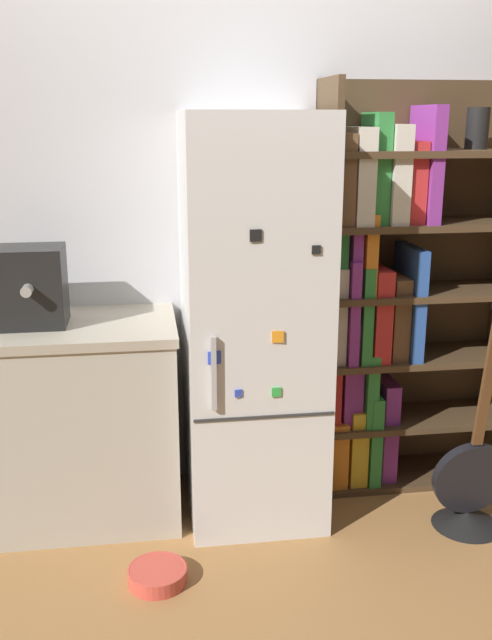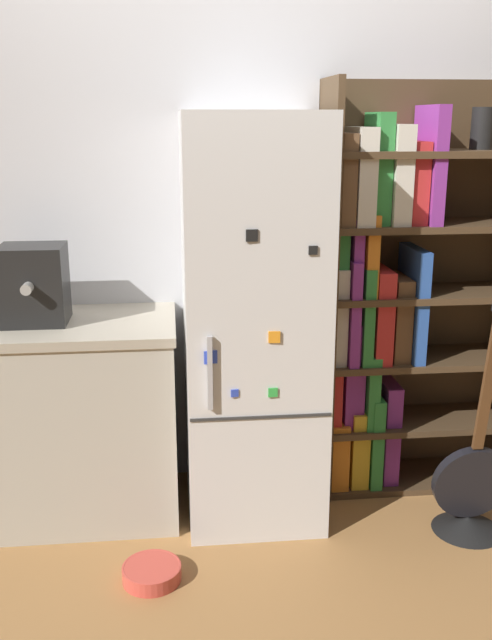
% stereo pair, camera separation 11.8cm
% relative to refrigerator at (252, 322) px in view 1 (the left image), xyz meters
% --- Properties ---
extents(ground_plane, '(16.00, 16.00, 0.00)m').
position_rel_refrigerator_xyz_m(ground_plane, '(0.00, -0.12, -0.88)').
color(ground_plane, '#A87542').
extents(wall_back, '(8.00, 0.05, 2.60)m').
position_rel_refrigerator_xyz_m(wall_back, '(0.00, 0.35, 0.42)').
color(wall_back, silver).
rests_on(wall_back, ground_plane).
extents(refrigerator, '(0.58, 0.68, 1.76)m').
position_rel_refrigerator_xyz_m(refrigerator, '(0.00, 0.00, 0.00)').
color(refrigerator, silver).
rests_on(refrigerator, ground_plane).
extents(bookshelf, '(0.94, 0.37, 1.90)m').
position_rel_refrigerator_xyz_m(bookshelf, '(0.68, 0.17, 0.03)').
color(bookshelf, '#4C3823').
rests_on(bookshelf, ground_plane).
extents(kitchen_counter, '(1.01, 0.60, 0.89)m').
position_rel_refrigerator_xyz_m(kitchen_counter, '(-0.83, 0.04, -0.43)').
color(kitchen_counter, '#BCB7A8').
rests_on(kitchen_counter, ground_plane).
extents(espresso_machine, '(0.27, 0.30, 0.33)m').
position_rel_refrigerator_xyz_m(espresso_machine, '(-0.92, 0.04, 0.18)').
color(espresso_machine, black).
rests_on(espresso_machine, kitchen_counter).
extents(guitar, '(0.34, 0.30, 1.13)m').
position_rel_refrigerator_xyz_m(guitar, '(0.91, -0.33, -0.71)').
color(guitar, black).
rests_on(guitar, ground_plane).
extents(pet_bowl, '(0.23, 0.23, 0.06)m').
position_rel_refrigerator_xyz_m(pet_bowl, '(-0.45, -0.53, -0.85)').
color(pet_bowl, '#D84C3F').
rests_on(pet_bowl, ground_plane).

